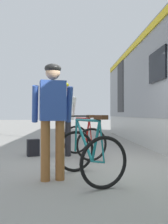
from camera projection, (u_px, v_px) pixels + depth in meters
name	position (u px, v px, depth m)	size (l,w,h in m)	color
ground_plane	(118.00, 167.00, 4.32)	(80.00, 80.00, 0.00)	gray
cyclist_near_in_blue	(53.00, 111.00, 3.47)	(0.65, 0.39, 1.76)	#935B2D
cyclist_far_in_white	(64.00, 112.00, 5.44)	(0.66, 0.46, 1.76)	#232328
bicycle_near_teal	(88.00, 153.00, 3.51)	(1.04, 1.25, 0.99)	black
bicycle_far_red	(83.00, 140.00, 5.34)	(1.00, 1.24, 0.99)	black
backpack_on_platform	(33.00, 148.00, 5.49)	(0.28, 0.18, 0.40)	black
water_bottle_near_the_bikes	(91.00, 158.00, 4.69)	(0.08, 0.08, 0.19)	silver
platform_sign_post	(42.00, 100.00, 9.68)	(0.08, 0.70, 2.40)	#595B60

